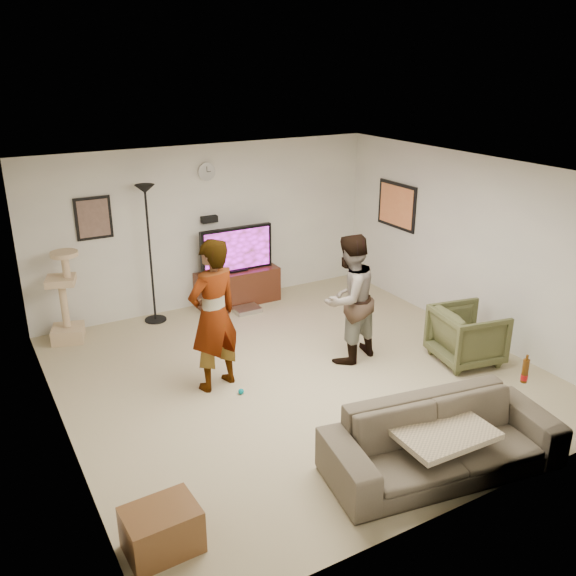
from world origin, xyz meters
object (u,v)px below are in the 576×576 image
person_left (214,315)px  person_right (349,299)px  cat_tree (63,297)px  armchair (467,335)px  tv_stand (238,287)px  floor_lamp (150,255)px  side_table (162,530)px  tv (237,249)px  beer_bottle (525,371)px  sofa (443,440)px

person_left → person_right: size_ratio=1.09×
cat_tree → person_left: size_ratio=0.71×
person_left → armchair: bearing=146.3°
tv_stand → floor_lamp: floor_lamp is taller
cat_tree → person_right: person_right is taller
tv_stand → side_table: size_ratio=2.30×
cat_tree → side_table: bearing=-91.5°
tv → person_left: (-1.35, -2.26, 0.01)m
beer_bottle → floor_lamp: bearing=115.6°
tv_stand → cat_tree: cat_tree is taller
person_left → person_right: bearing=158.1°
person_right → side_table: (-3.16, -2.00, -0.65)m
person_left → sofa: bearing=100.2°
armchair → side_table: size_ratio=1.38×
tv_stand → sofa: (-0.12, -4.78, 0.05)m
person_left → beer_bottle: size_ratio=7.32×
person_left → side_table: bearing=41.6°
floor_lamp → person_right: size_ratio=1.22×
tv_stand → beer_bottle: size_ratio=5.28×
floor_lamp → sofa: size_ratio=0.91×
floor_lamp → side_table: floor_lamp is taller
cat_tree → sofa: (2.51, -4.69, -0.32)m
tv → person_right: person_right is taller
tv → person_right: size_ratio=0.71×
person_left → cat_tree: bearing=-75.1°
tv_stand → person_left: 2.71m
tv_stand → armchair: 3.67m
floor_lamp → armchair: 4.51m
tv → side_table: 5.28m
beer_bottle → cat_tree: bearing=127.0°
floor_lamp → person_left: 2.25m
tv → person_right: (0.41, -2.45, -0.06)m
sofa → armchair: (1.83, 1.52, 0.03)m
tv_stand → person_right: person_right is taller
beer_bottle → armchair: beer_bottle is taller
beer_bottle → side_table: (-3.66, 0.33, -0.59)m
floor_lamp → person_left: (0.02, -2.24, -0.11)m
cat_tree → tv_stand: bearing=1.8°
person_left → armchair: size_ratio=2.31×
person_left → beer_bottle: person_left is taller
cat_tree → side_table: (-0.12, -4.37, -0.46)m
person_left → person_right: person_left is taller
cat_tree → person_right: 3.86m
sofa → side_table: sofa is taller
floor_lamp → person_right: bearing=-53.8°
person_right → side_table: bearing=17.5°
floor_lamp → sofa: (1.25, -4.76, -0.69)m
person_right → tv: bearing=-95.3°
person_right → beer_bottle: bearing=87.3°
floor_lamp → cat_tree: bearing=-177.0°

